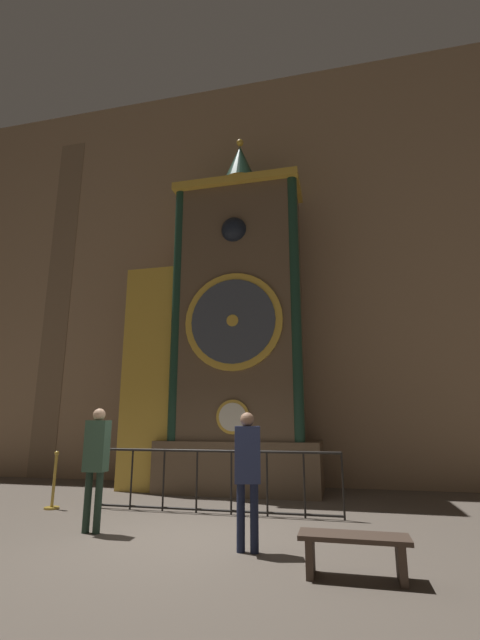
{
  "coord_description": "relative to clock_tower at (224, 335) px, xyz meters",
  "views": [
    {
      "loc": [
        2.22,
        -6.34,
        1.64
      ],
      "look_at": [
        -0.24,
        4.15,
        4.19
      ],
      "focal_mm": 24.0,
      "sensor_mm": 36.0,
      "label": 1
    }
  ],
  "objects": [
    {
      "name": "visitor_near",
      "position": [
        -0.9,
        -4.19,
        -2.71
      ],
      "size": [
        0.35,
        0.24,
        1.84
      ],
      "rotation": [
        0.0,
        0.0,
        0.05
      ],
      "color": "#213427",
      "rests_on": "ground_plane"
    },
    {
      "name": "ground_plane",
      "position": [
        0.66,
        -4.13,
        -3.81
      ],
      "size": [
        28.0,
        28.0,
        0.0
      ],
      "primitive_type": "plane",
      "color": "brown"
    },
    {
      "name": "cathedral_back_wall",
      "position": [
        0.57,
        1.34,
        2.42
      ],
      "size": [
        24.0,
        0.32,
        12.47
      ],
      "color": "#997A5B",
      "rests_on": "ground_plane"
    },
    {
      "name": "clock_tower",
      "position": [
        0.0,
        0.0,
        0.0
      ],
      "size": [
        4.91,
        1.78,
        9.53
      ],
      "color": "brown",
      "rests_on": "ground_plane"
    },
    {
      "name": "stanchion_post",
      "position": [
        -2.65,
        -2.73,
        -3.46
      ],
      "size": [
        0.28,
        0.28,
        1.06
      ],
      "color": "#B28E33",
      "rests_on": "ground_plane"
    },
    {
      "name": "visitor_far",
      "position": [
        1.61,
        -4.6,
        -2.76
      ],
      "size": [
        0.38,
        0.3,
        1.76
      ],
      "rotation": [
        0.0,
        0.0,
        0.25
      ],
      "color": "#1B213A",
      "rests_on": "ground_plane"
    },
    {
      "name": "railing_fence",
      "position": [
        0.5,
        -2.44,
        -3.19
      ],
      "size": [
        4.68,
        0.05,
        1.12
      ],
      "color": "black",
      "rests_on": "ground_plane"
    },
    {
      "name": "visitor_bench",
      "position": [
        2.93,
        -5.26,
        -3.5
      ],
      "size": [
        1.18,
        0.4,
        0.44
      ],
      "color": "#423328",
      "rests_on": "ground_plane"
    }
  ]
}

